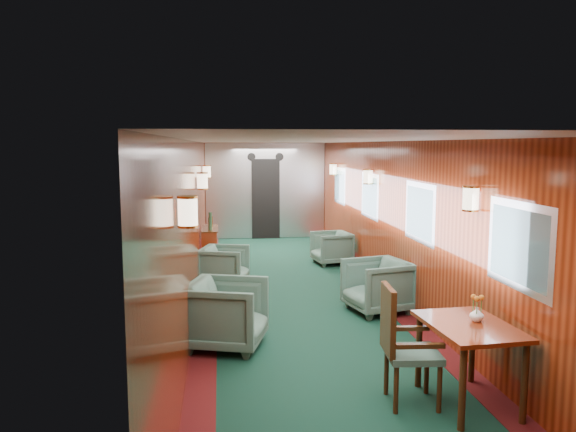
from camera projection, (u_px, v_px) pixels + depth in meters
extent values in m
plane|color=#0D3123|center=(298.00, 302.00, 8.42)|extent=(12.00, 12.00, 0.00)
cube|color=silver|center=(298.00, 144.00, 8.13)|extent=(3.00, 12.00, 0.10)
cube|color=silver|center=(298.00, 144.00, 8.13)|extent=(1.20, 12.00, 0.06)
cube|color=maroon|center=(265.00, 190.00, 14.18)|extent=(3.00, 0.10, 2.40)
cube|color=maroon|center=(494.00, 417.00, 2.36)|extent=(3.00, 0.10, 2.40)
cube|color=maroon|center=(195.00, 225.00, 8.09)|extent=(0.10, 12.00, 2.40)
cube|color=maroon|center=(396.00, 221.00, 8.45)|extent=(0.10, 12.00, 2.40)
cube|color=#420D0E|center=(207.00, 305.00, 8.26)|extent=(0.30, 12.00, 0.01)
cube|color=#420D0E|center=(385.00, 299.00, 8.59)|extent=(0.30, 12.00, 0.01)
cube|color=silver|center=(265.00, 191.00, 14.10)|extent=(2.98, 0.12, 2.38)
cube|color=black|center=(266.00, 199.00, 14.05)|extent=(0.70, 0.06, 2.00)
cylinder|color=black|center=(251.00, 157.00, 13.89)|extent=(0.20, 0.04, 0.20)
cylinder|color=black|center=(279.00, 157.00, 13.97)|extent=(0.20, 0.04, 0.20)
cube|color=silver|center=(519.00, 246.00, 4.97)|extent=(0.02, 1.10, 0.80)
cube|color=slate|center=(518.00, 246.00, 4.97)|extent=(0.01, 0.96, 0.66)
cube|color=silver|center=(420.00, 213.00, 7.44)|extent=(0.02, 1.10, 0.80)
cube|color=slate|center=(419.00, 213.00, 7.43)|extent=(0.01, 0.96, 0.66)
cube|color=silver|center=(370.00, 196.00, 9.90)|extent=(0.02, 1.10, 0.80)
cube|color=slate|center=(369.00, 196.00, 9.90)|extent=(0.01, 0.96, 0.66)
cube|color=silver|center=(340.00, 186.00, 12.36)|extent=(0.02, 1.10, 0.80)
cube|color=slate|center=(339.00, 186.00, 12.36)|extent=(0.01, 0.96, 0.66)
cylinder|color=#FFEEC6|center=(188.00, 212.00, 4.58)|extent=(0.16, 0.16, 0.24)
cylinder|color=#B58A33|center=(188.00, 226.00, 4.60)|extent=(0.17, 0.17, 0.02)
cylinder|color=#FFEEC6|center=(471.00, 199.00, 5.71)|extent=(0.16, 0.16, 0.24)
cylinder|color=#B58A33|center=(470.00, 210.00, 5.72)|extent=(0.17, 0.17, 0.02)
cylinder|color=#FFEEC6|center=(202.00, 181.00, 8.52)|extent=(0.16, 0.16, 0.24)
cylinder|color=#B58A33|center=(202.00, 189.00, 8.54)|extent=(0.17, 0.17, 0.02)
cylinder|color=#FFEEC6|center=(368.00, 177.00, 9.65)|extent=(0.16, 0.16, 0.24)
cylinder|color=#B58A33|center=(368.00, 184.00, 9.66)|extent=(0.17, 0.17, 0.02)
cylinder|color=#FFEEC6|center=(207.00, 172.00, 11.48)|extent=(0.16, 0.16, 0.24)
cylinder|color=#B58A33|center=(207.00, 178.00, 11.49)|extent=(0.17, 0.17, 0.02)
cylinder|color=#FFEEC6|center=(333.00, 169.00, 12.60)|extent=(0.16, 0.16, 0.24)
cylinder|color=#B58A33|center=(333.00, 175.00, 12.62)|extent=(0.17, 0.17, 0.02)
cube|color=maroon|center=(469.00, 326.00, 5.02)|extent=(0.77, 1.05, 0.04)
cylinder|color=#3F220E|center=(462.00, 389.00, 4.59)|extent=(0.06, 0.06, 0.71)
cylinder|color=#3F220E|center=(524.00, 384.00, 4.70)|extent=(0.06, 0.06, 0.71)
cylinder|color=#3F220E|center=(419.00, 351.00, 5.43)|extent=(0.06, 0.06, 0.71)
cylinder|color=#3F220E|center=(472.00, 347.00, 5.54)|extent=(0.06, 0.06, 0.71)
cube|color=#1A3E37|center=(413.00, 354.00, 5.07)|extent=(0.50, 0.50, 0.06)
cube|color=#3F220E|center=(388.00, 320.00, 5.02)|extent=(0.08, 0.43, 0.61)
cube|color=#1A3E37|center=(391.00, 326.00, 5.03)|extent=(0.04, 0.32, 0.36)
cube|color=#3F220E|center=(420.00, 346.00, 4.82)|extent=(0.43, 0.08, 0.04)
cube|color=#3F220E|center=(407.00, 328.00, 5.28)|extent=(0.43, 0.08, 0.04)
cylinder|color=#3F220E|center=(396.00, 390.00, 4.90)|extent=(0.04, 0.04, 0.43)
cylinder|color=#3F220E|center=(439.00, 389.00, 4.92)|extent=(0.04, 0.04, 0.43)
cylinder|color=#3F220E|center=(386.00, 372.00, 5.28)|extent=(0.04, 0.04, 0.43)
cylinder|color=#3F220E|center=(427.00, 371.00, 5.30)|extent=(0.04, 0.04, 0.43)
cube|color=maroon|center=(210.00, 250.00, 10.35)|extent=(0.27, 0.91, 0.82)
cube|color=#3F220E|center=(210.00, 228.00, 10.30)|extent=(0.29, 0.93, 0.02)
cylinder|color=#21432B|center=(210.00, 224.00, 10.06)|extent=(0.07, 0.07, 0.22)
cylinder|color=#21432B|center=(210.00, 220.00, 10.37)|extent=(0.06, 0.06, 0.28)
cylinder|color=#B58A33|center=(211.00, 221.00, 10.55)|extent=(0.08, 0.08, 0.18)
imported|color=white|center=(477.00, 314.00, 5.08)|extent=(0.14, 0.14, 0.13)
imported|color=#1A3E37|center=(227.00, 314.00, 6.50)|extent=(1.07, 1.06, 0.79)
imported|color=#1A3E37|center=(225.00, 266.00, 9.34)|extent=(0.90, 0.89, 0.67)
imported|color=#1A3E37|center=(377.00, 286.00, 7.89)|extent=(0.98, 0.97, 0.74)
imported|color=#1A3E37|center=(331.00, 248.00, 11.09)|extent=(0.81, 0.79, 0.64)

